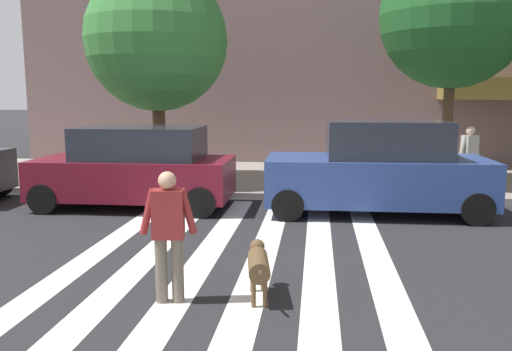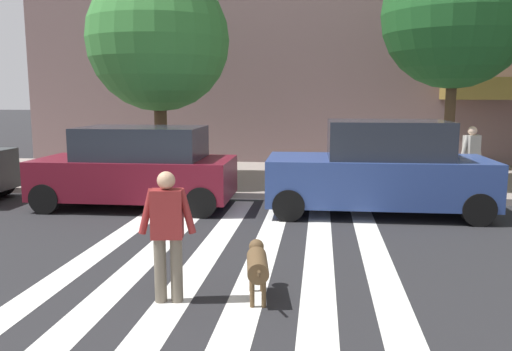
{
  "view_description": "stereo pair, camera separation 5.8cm",
  "coord_description": "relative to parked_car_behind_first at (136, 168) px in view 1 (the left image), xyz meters",
  "views": [
    {
      "loc": [
        2.45,
        1.15,
        2.54
      ],
      "look_at": [
        1.5,
        9.3,
        1.27
      ],
      "focal_mm": 36.5,
      "sensor_mm": 36.0,
      "label": 1
    },
    {
      "loc": [
        2.51,
        1.16,
        2.54
      ],
      "look_at": [
        1.5,
        9.3,
        1.27
      ],
      "focal_mm": 36.5,
      "sensor_mm": 36.0,
      "label": 2
    }
  ],
  "objects": [
    {
      "name": "pedestrian_bystander",
      "position": [
        7.81,
        2.0,
        0.17
      ],
      "size": [
        0.63,
        0.47,
        1.64
      ],
      "color": "#6B6051",
      "rests_on": "sidewalk_far"
    },
    {
      "name": "street_tree_middle",
      "position": [
        7.51,
        3.07,
        3.66
      ],
      "size": [
        3.78,
        3.78,
        6.32
      ],
      "color": "#4C3823",
      "rests_on": "sidewalk_far"
    },
    {
      "name": "dog_on_leash",
      "position": [
        3.36,
        -5.03,
        -0.47
      ],
      "size": [
        0.37,
        1.14,
        0.65
      ],
      "color": "brown",
      "rests_on": "ground_plane"
    },
    {
      "name": "ground_plane",
      "position": [
        1.61,
        -5.62,
        -0.91
      ],
      "size": [
        160.0,
        160.0,
        0.0
      ],
      "primitive_type": "plane",
      "color": "#232326"
    },
    {
      "name": "street_tree_nearest",
      "position": [
        -0.29,
        2.74,
        3.1
      ],
      "size": [
        3.85,
        3.85,
        5.8
      ],
      "color": "#4C3823",
      "rests_on": "sidewalk_far"
    },
    {
      "name": "crosswalk_stripes",
      "position": [
        2.78,
        -5.62,
        -0.91
      ],
      "size": [
        4.95,
        13.05,
        0.01
      ],
      "color": "silver",
      "rests_on": "ground_plane"
    },
    {
      "name": "parked_car_third_in_line",
      "position": [
        5.4,
        0.0,
        0.05
      ],
      "size": [
        4.71,
        2.1,
        2.01
      ],
      "color": "navy",
      "rests_on": "ground_plane"
    },
    {
      "name": "parked_car_behind_first",
      "position": [
        0.0,
        0.0,
        0.0
      ],
      "size": [
        4.43,
        2.05,
        1.84
      ],
      "color": "maroon",
      "rests_on": "ground_plane"
    },
    {
      "name": "sidewalk_far",
      "position": [
        1.61,
        4.21,
        -0.84
      ],
      "size": [
        80.0,
        6.0,
        0.15
      ],
      "primitive_type": "cube",
      "color": "gray",
      "rests_on": "ground_plane"
    },
    {
      "name": "pedestrian_dog_walker",
      "position": [
        2.29,
        -5.3,
        0.02
      ],
      "size": [
        0.71,
        0.29,
        1.64
      ],
      "color": "#6B6051",
      "rests_on": "ground_plane"
    }
  ]
}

